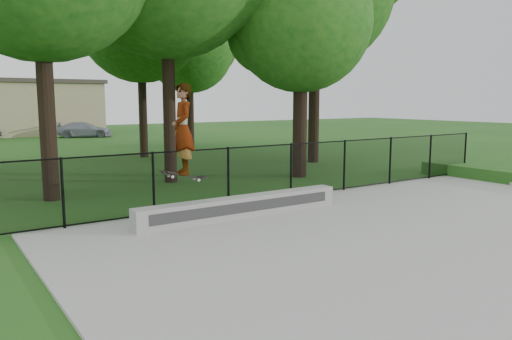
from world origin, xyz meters
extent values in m
plane|color=#1D5217|center=(0.00, 0.00, 0.00)|extent=(100.00, 100.00, 0.00)
cube|color=#A0A09B|center=(0.00, 0.00, 0.03)|extent=(14.00, 12.00, 0.06)
cube|color=#9C9D98|center=(-2.35, 4.70, 0.30)|extent=(5.21, 0.40, 0.47)
imported|color=#8B909D|center=(1.67, 32.77, 0.56)|extent=(3.89, 2.85, 1.12)
cube|color=black|center=(-3.84, 4.64, 1.16)|extent=(0.82, 0.23, 0.25)
imported|color=silver|center=(-3.84, 4.64, 2.13)|extent=(0.58, 0.76, 1.89)
cylinder|color=black|center=(-6.00, 5.90, 0.81)|extent=(0.06, 0.06, 1.50)
cylinder|color=black|center=(-4.00, 5.90, 0.81)|extent=(0.06, 0.06, 1.50)
cylinder|color=black|center=(-2.00, 5.90, 0.81)|extent=(0.06, 0.06, 1.50)
cylinder|color=black|center=(0.00, 5.90, 0.81)|extent=(0.06, 0.06, 1.50)
cylinder|color=black|center=(2.00, 5.90, 0.81)|extent=(0.06, 0.06, 1.50)
cylinder|color=black|center=(4.00, 5.90, 0.81)|extent=(0.06, 0.06, 1.50)
cylinder|color=black|center=(6.00, 5.90, 0.81)|extent=(0.06, 0.06, 1.50)
cylinder|color=black|center=(8.00, 5.90, 0.81)|extent=(0.06, 0.06, 1.50)
cylinder|color=black|center=(0.00, 5.90, 1.53)|extent=(16.00, 0.04, 0.04)
cylinder|color=black|center=(0.00, 5.90, 0.11)|extent=(16.00, 0.04, 0.04)
cube|color=black|center=(0.00, 5.90, 0.81)|extent=(16.00, 0.01, 1.50)
cylinder|color=black|center=(-5.50, 9.50, 2.53)|extent=(0.44, 0.44, 5.06)
cylinder|color=black|center=(-1.50, 10.50, 2.74)|extent=(0.44, 0.44, 5.49)
cylinder|color=black|center=(2.80, 9.00, 2.04)|extent=(0.44, 0.44, 4.07)
sphere|color=#144913|center=(2.80, 9.00, 5.41)|extent=(4.88, 4.88, 4.88)
cylinder|color=black|center=(6.00, 12.00, 2.75)|extent=(0.44, 0.44, 5.50)
cylinder|color=black|center=(0.50, 18.00, 2.40)|extent=(0.44, 0.44, 4.80)
sphere|color=#144913|center=(0.50, 18.00, 6.39)|extent=(5.76, 5.76, 5.76)
cylinder|color=black|center=(5.00, 22.00, 2.13)|extent=(0.44, 0.44, 4.26)
sphere|color=#144913|center=(5.00, 22.00, 5.67)|extent=(5.12, 5.12, 5.12)
cube|color=tan|center=(-2.00, 38.00, 2.00)|extent=(12.00, 6.00, 4.00)
cube|color=#3F3833|center=(-2.00, 38.00, 4.15)|extent=(12.40, 6.40, 0.30)
camera|label=1|loc=(-8.35, -4.78, 2.72)|focal=35.00mm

